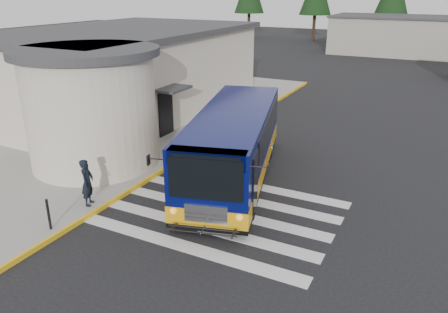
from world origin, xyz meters
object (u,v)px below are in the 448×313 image
at_px(bollard, 49,214).
at_px(pedestrian_a, 87,182).
at_px(pedestrian_b, 98,160).
at_px(transit_bus, 234,148).

bearing_deg(bollard, pedestrian_a, 93.20).
bearing_deg(pedestrian_b, transit_bus, 91.23).
height_order(transit_bus, pedestrian_a, transit_bus).
xyz_separation_m(transit_bus, pedestrian_b, (-4.56, -2.58, -0.42)).
distance_m(transit_bus, bollard, 7.09).
distance_m(pedestrian_b, bollard, 3.92).
distance_m(pedestrian_a, bollard, 1.84).
distance_m(transit_bus, pedestrian_b, 5.26).
distance_m(pedestrian_a, pedestrian_b, 2.23).
bearing_deg(transit_bus, pedestrian_a, -142.44).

